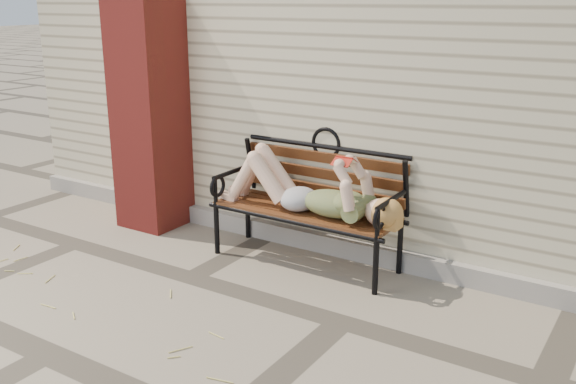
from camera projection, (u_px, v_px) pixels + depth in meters
The scene contains 7 objects.
ground at pixel (341, 322), 4.08m from camera, with size 80.00×80.00×0.00m, color gray.
house_wall at pixel (494, 50), 6.06m from camera, with size 8.00×4.00×3.00m, color beige.
foundation_strip at pixel (402, 260), 4.84m from camera, with size 8.00×0.10×0.15m, color gray.
brick_pillar at pixel (150, 114), 5.57m from camera, with size 0.50×0.50×2.00m, color maroon.
garden_bench at pixel (312, 189), 4.90m from camera, with size 1.58×0.63×1.02m.
reading_woman at pixel (305, 189), 4.78m from camera, with size 1.49×0.34×0.47m.
straw_scatter at pixel (43, 312), 4.19m from camera, with size 2.94×1.80×0.01m.
Camera 1 is at (1.67, -3.27, 1.98)m, focal length 40.00 mm.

